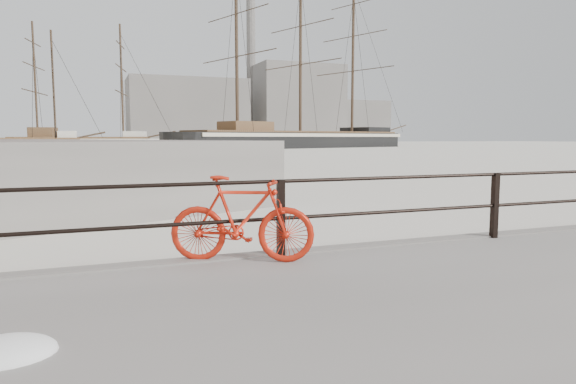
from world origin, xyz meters
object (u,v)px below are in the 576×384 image
object	(u,v)px
barque_black	(300,148)
schooner_left	(15,152)
schooner_mid	(82,149)
bicycle	(242,219)

from	to	relation	value
barque_black	schooner_left	bearing A→B (deg)	173.92
schooner_mid	schooner_left	xyz separation A→B (m)	(-7.99, -13.41, 0.00)
bicycle	barque_black	world-z (taller)	barque_black
bicycle	schooner_mid	size ratio (longest dim) A/B	0.06
barque_black	schooner_mid	world-z (taller)	barque_black
schooner_mid	bicycle	bearing A→B (deg)	-75.62
barque_black	schooner_mid	size ratio (longest dim) A/B	2.14
bicycle	schooner_left	bearing A→B (deg)	123.88
schooner_left	barque_black	bearing A→B (deg)	11.16
bicycle	barque_black	size ratio (longest dim) A/B	0.03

